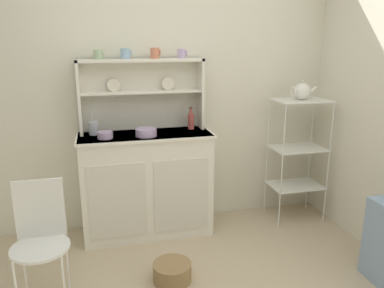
% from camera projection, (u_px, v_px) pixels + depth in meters
% --- Properties ---
extents(wall_back, '(3.84, 0.05, 2.50)m').
position_uv_depth(wall_back, '(158.00, 90.00, 3.46)').
color(wall_back, silver).
rests_on(wall_back, ground).
extents(hutch_cabinet, '(1.14, 0.45, 0.92)m').
position_uv_depth(hutch_cabinet, '(147.00, 183.00, 3.39)').
color(hutch_cabinet, white).
rests_on(hutch_cabinet, ground).
extents(hutch_shelf_unit, '(1.07, 0.18, 0.62)m').
position_uv_depth(hutch_shelf_unit, '(141.00, 88.00, 3.33)').
color(hutch_shelf_unit, silver).
rests_on(hutch_shelf_unit, hutch_cabinet).
extents(bakers_rack, '(0.49, 0.34, 1.17)m').
position_uv_depth(bakers_rack, '(298.00, 145.00, 3.60)').
color(bakers_rack, silver).
rests_on(bakers_rack, ground).
extents(wire_chair, '(0.36, 0.36, 0.85)m').
position_uv_depth(wire_chair, '(40.00, 234.00, 2.42)').
color(wire_chair, white).
rests_on(wire_chair, ground).
extents(floor_basket, '(0.28, 0.28, 0.14)m').
position_uv_depth(floor_basket, '(172.00, 272.00, 2.79)').
color(floor_basket, '#93754C').
rests_on(floor_basket, ground).
extents(cup_sage_0, '(0.09, 0.07, 0.08)m').
position_uv_depth(cup_sage_0, '(98.00, 54.00, 3.13)').
color(cup_sage_0, '#9EB78E').
rests_on(cup_sage_0, hutch_shelf_unit).
extents(cup_sky_1, '(0.09, 0.08, 0.09)m').
position_uv_depth(cup_sky_1, '(125.00, 54.00, 3.18)').
color(cup_sky_1, '#8EB2D1').
rests_on(cup_sky_1, hutch_shelf_unit).
extents(cup_terracotta_2, '(0.09, 0.08, 0.09)m').
position_uv_depth(cup_terracotta_2, '(155.00, 53.00, 3.24)').
color(cup_terracotta_2, '#C67556').
rests_on(cup_terracotta_2, hutch_shelf_unit).
extents(cup_lilac_3, '(0.08, 0.07, 0.08)m').
position_uv_depth(cup_lilac_3, '(182.00, 54.00, 3.30)').
color(cup_lilac_3, '#B79ECC').
rests_on(cup_lilac_3, hutch_shelf_unit).
extents(bowl_mixing_large, '(0.13, 0.13, 0.06)m').
position_uv_depth(bowl_mixing_large, '(105.00, 135.00, 3.12)').
color(bowl_mixing_large, '#B79ECC').
rests_on(bowl_mixing_large, hutch_cabinet).
extents(bowl_floral_medium, '(0.18, 0.18, 0.06)m').
position_uv_depth(bowl_floral_medium, '(146.00, 132.00, 3.20)').
color(bowl_floral_medium, '#B79ECC').
rests_on(bowl_floral_medium, hutch_cabinet).
extents(jam_bottle, '(0.06, 0.06, 0.20)m').
position_uv_depth(jam_bottle, '(191.00, 120.00, 3.43)').
color(jam_bottle, '#B74C47').
rests_on(jam_bottle, hutch_cabinet).
extents(utensil_jar, '(0.08, 0.08, 0.25)m').
position_uv_depth(utensil_jar, '(94.00, 128.00, 3.24)').
color(utensil_jar, '#B2B7C6').
rests_on(utensil_jar, hutch_cabinet).
extents(porcelain_teapot, '(0.24, 0.15, 0.17)m').
position_uv_depth(porcelain_teapot, '(302.00, 91.00, 3.47)').
color(porcelain_teapot, white).
rests_on(porcelain_teapot, bakers_rack).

